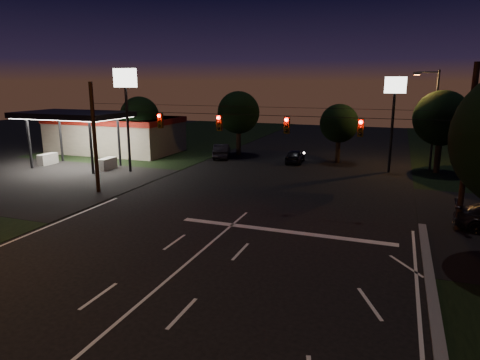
% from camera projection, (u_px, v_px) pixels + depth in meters
% --- Properties ---
extents(ground, '(140.00, 140.00, 0.00)m').
position_uv_depth(ground, '(104.00, 333.00, 13.96)').
color(ground, black).
rests_on(ground, ground).
extents(cross_street_left, '(20.00, 16.00, 0.02)m').
position_uv_depth(cross_street_left, '(27.00, 181.00, 35.32)').
color(cross_street_left, black).
rests_on(cross_street_left, ground).
extents(stop_bar, '(12.00, 0.50, 0.01)m').
position_uv_depth(stop_bar, '(283.00, 231.00, 23.45)').
color(stop_bar, silver).
rests_on(stop_bar, ground).
extents(utility_pole_right, '(0.30, 0.30, 9.00)m').
position_uv_depth(utility_pole_right, '(457.00, 230.00, 23.62)').
color(utility_pole_right, black).
rests_on(utility_pole_right, ground).
extents(utility_pole_left, '(0.28, 0.28, 8.00)m').
position_uv_depth(utility_pole_left, '(99.00, 192.00, 31.71)').
color(utility_pole_left, black).
rests_on(utility_pole_left, ground).
extents(signal_span, '(24.00, 0.40, 1.56)m').
position_uv_depth(signal_span, '(252.00, 123.00, 26.38)').
color(signal_span, black).
rests_on(signal_span, ground).
extents(gas_station, '(14.20, 16.10, 5.25)m').
position_uv_depth(gas_station, '(113.00, 132.00, 48.56)').
color(gas_station, gray).
rests_on(gas_station, ground).
extents(pole_sign_left_near, '(2.20, 0.30, 9.10)m').
position_uv_depth(pole_sign_left_near, '(126.00, 93.00, 37.20)').
color(pole_sign_left_near, black).
rests_on(pole_sign_left_near, ground).
extents(pole_sign_right, '(1.80, 0.30, 8.40)m').
position_uv_depth(pole_sign_right, '(394.00, 102.00, 37.26)').
color(pole_sign_right, black).
rests_on(pole_sign_right, ground).
extents(street_light_right_far, '(2.20, 0.35, 9.00)m').
position_uv_depth(street_light_right_far, '(432.00, 113.00, 38.22)').
color(street_light_right_far, black).
rests_on(street_light_right_far, ground).
extents(tree_far_a, '(4.20, 4.20, 6.42)m').
position_uv_depth(tree_far_a, '(140.00, 117.00, 46.58)').
color(tree_far_a, black).
rests_on(tree_far_a, ground).
extents(tree_far_b, '(4.60, 4.60, 6.98)m').
position_uv_depth(tree_far_b, '(239.00, 113.00, 46.79)').
color(tree_far_b, black).
rests_on(tree_far_b, ground).
extents(tree_far_c, '(3.80, 3.80, 5.86)m').
position_uv_depth(tree_far_c, '(339.00, 124.00, 42.31)').
color(tree_far_c, black).
rests_on(tree_far_c, ground).
extents(tree_far_d, '(4.80, 4.80, 7.30)m').
position_uv_depth(tree_far_d, '(442.00, 119.00, 37.26)').
color(tree_far_d, black).
rests_on(tree_far_d, ground).
extents(car_oncoming_a, '(1.82, 4.03, 1.34)m').
position_uv_depth(car_oncoming_a, '(295.00, 156.00, 42.95)').
color(car_oncoming_a, black).
rests_on(car_oncoming_a, ground).
extents(car_oncoming_b, '(2.85, 4.75, 1.48)m').
position_uv_depth(car_oncoming_b, '(222.00, 151.00, 45.65)').
color(car_oncoming_b, black).
rests_on(car_oncoming_b, ground).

